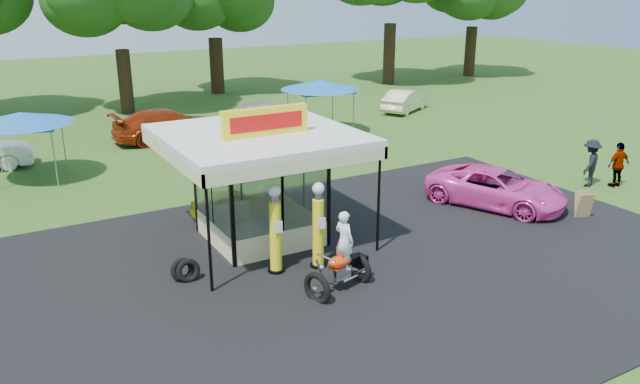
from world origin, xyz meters
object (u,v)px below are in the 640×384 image
(a_frame_sign, at_px, (583,205))
(kiosk_car, at_px, (234,203))
(pink_sedan, at_px, (496,188))
(gas_pump_right, at_px, (318,227))
(spectator_east_a, at_px, (591,163))
(motorcycle, at_px, (342,259))
(bg_car_c, at_px, (266,115))
(gas_pump_left, at_px, (275,231))
(bg_car_e, at_px, (405,100))
(bg_car_b, at_px, (167,125))
(spectator_east_b, at_px, (618,165))
(tent_east, at_px, (320,85))
(gas_station_kiosk, at_px, (260,184))
(tent_west, at_px, (20,119))

(a_frame_sign, xyz_separation_m, kiosk_car, (-10.09, 5.88, 0.03))
(pink_sedan, bearing_deg, gas_pump_right, 164.48)
(spectator_east_a, bearing_deg, motorcycle, -12.32)
(kiosk_car, height_order, bg_car_c, bg_car_c)
(kiosk_car, distance_m, bg_car_c, 13.13)
(motorcycle, height_order, pink_sedan, motorcycle)
(kiosk_car, bearing_deg, gas_pump_left, 172.16)
(bg_car_c, bearing_deg, bg_car_e, -84.25)
(pink_sedan, height_order, bg_car_b, bg_car_b)
(pink_sedan, bearing_deg, kiosk_car, 132.53)
(gas_pump_right, xyz_separation_m, motorcycle, (-0.11, -1.43, -0.33))
(spectator_east_b, height_order, bg_car_e, spectator_east_b)
(motorcycle, relative_size, tent_east, 0.55)
(spectator_east_a, bearing_deg, tent_east, -93.26)
(gas_station_kiosk, distance_m, bg_car_e, 21.14)
(gas_pump_right, distance_m, motorcycle, 1.47)
(gas_station_kiosk, height_order, bg_car_e, gas_station_kiosk)
(gas_pump_left, bearing_deg, tent_east, 56.11)
(tent_west, bearing_deg, tent_east, 4.52)
(kiosk_car, bearing_deg, pink_sedan, -112.94)
(a_frame_sign, bearing_deg, gas_pump_left, -163.95)
(motorcycle, height_order, kiosk_car, motorcycle)
(a_frame_sign, height_order, spectator_east_b, spectator_east_b)
(gas_pump_left, height_order, bg_car_e, gas_pump_left)
(pink_sedan, bearing_deg, a_frame_sign, -78.61)
(bg_car_e, bearing_deg, a_frame_sign, 132.10)
(tent_east, bearing_deg, a_frame_sign, -83.84)
(pink_sedan, xyz_separation_m, bg_car_e, (7.53, 15.20, 0.00))
(gas_pump_right, distance_m, bg_car_c, 17.27)
(gas_pump_left, bearing_deg, kiosk_car, 82.16)
(gas_station_kiosk, relative_size, motorcycle, 2.45)
(a_frame_sign, relative_size, tent_west, 0.23)
(gas_pump_right, height_order, tent_west, tent_west)
(tent_east, bearing_deg, bg_car_e, 19.30)
(kiosk_car, bearing_deg, a_frame_sign, -120.25)
(bg_car_c, distance_m, bg_car_e, 9.43)
(a_frame_sign, distance_m, spectator_east_a, 3.87)
(spectator_east_b, bearing_deg, bg_car_e, -90.05)
(gas_pump_right, xyz_separation_m, tent_west, (-6.07, 12.73, 1.29))
(a_frame_sign, distance_m, bg_car_e, 18.47)
(gas_station_kiosk, bearing_deg, kiosk_car, 90.00)
(a_frame_sign, xyz_separation_m, spectator_east_b, (3.97, 1.63, 0.42))
(motorcycle, xyz_separation_m, pink_sedan, (7.99, 2.68, -0.19))
(kiosk_car, xyz_separation_m, spectator_east_b, (14.06, -4.25, 0.39))
(motorcycle, height_order, bg_car_b, motorcycle)
(gas_pump_right, bearing_deg, gas_pump_left, 166.28)
(kiosk_car, xyz_separation_m, tent_west, (-5.54, 7.92, 1.99))
(bg_car_c, bearing_deg, tent_east, -135.89)
(bg_car_b, bearing_deg, tent_west, 115.26)
(gas_pump_left, distance_m, spectator_east_a, 13.87)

